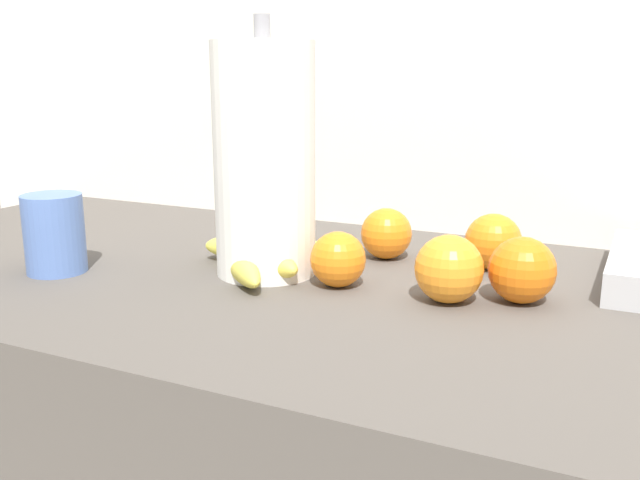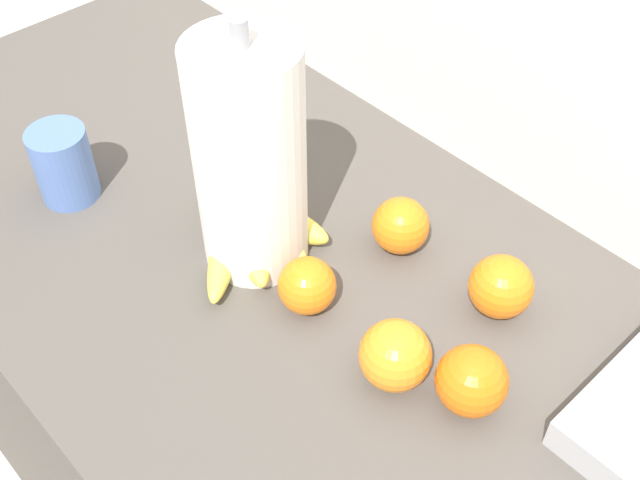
% 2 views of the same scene
% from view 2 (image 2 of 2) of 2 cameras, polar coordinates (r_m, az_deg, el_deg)
% --- Properties ---
extents(wall_back, '(2.31, 0.06, 1.30)m').
position_cam_2_polar(wall_back, '(1.24, 17.65, -7.67)').
color(wall_back, silver).
rests_on(wall_back, ground).
extents(banana_bunch, '(0.19, 0.19, 0.04)m').
position_cam_2_polar(banana_bunch, '(0.98, -5.04, 1.04)').
color(banana_bunch, '#DBCE4C').
rests_on(banana_bunch, counter).
extents(orange_back_right, '(0.08, 0.08, 0.08)m').
position_cam_2_polar(orange_back_right, '(0.82, 10.90, -9.97)').
color(orange_back_right, orange).
rests_on(orange_back_right, counter).
extents(orange_far_right, '(0.08, 0.08, 0.08)m').
position_cam_2_polar(orange_far_right, '(0.83, 5.46, -8.30)').
color(orange_far_right, orange).
rests_on(orange_far_right, counter).
extents(orange_center, '(0.07, 0.07, 0.07)m').
position_cam_2_polar(orange_center, '(0.96, 5.84, 1.04)').
color(orange_center, orange).
rests_on(orange_center, counter).
extents(orange_back_left, '(0.07, 0.07, 0.07)m').
position_cam_2_polar(orange_back_left, '(0.89, -0.94, -3.33)').
color(orange_back_left, orange).
rests_on(orange_back_left, counter).
extents(orange_front, '(0.07, 0.07, 0.07)m').
position_cam_2_polar(orange_front, '(0.91, 12.95, -3.31)').
color(orange_front, orange).
rests_on(orange_front, counter).
extents(paper_towel_roll, '(0.13, 0.13, 0.32)m').
position_cam_2_polar(paper_towel_roll, '(0.88, -5.10, 5.79)').
color(paper_towel_roll, white).
rests_on(paper_towel_roll, counter).
extents(mug, '(0.08, 0.08, 0.10)m').
position_cam_2_polar(mug, '(1.07, -18.06, 5.22)').
color(mug, '#5677BF').
rests_on(mug, counter).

